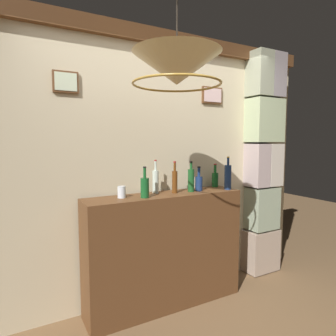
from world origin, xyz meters
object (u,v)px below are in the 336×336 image
Objects in this scene: liquor_bottle_vermouth at (228,177)px; pendant_lamp at (177,69)px; liquor_bottle_bourbon at (215,179)px; liquor_bottle_vodka at (191,180)px; liquor_bottle_whiskey at (199,183)px; liquor_bottle_mezcal at (156,181)px; liquor_bottle_sherry at (175,181)px; glass_tumbler_rocks at (122,192)px; liquor_bottle_scotch at (145,187)px.

liquor_bottle_vermouth is 1.36m from pendant_lamp.
liquor_bottle_bourbon is 1.47m from pendant_lamp.
liquor_bottle_vodka is 1.22× the size of liquor_bottle_whiskey.
pendant_lamp is at bearing -150.33° from liquor_bottle_vermouth.
liquor_bottle_mezcal reaches higher than liquor_bottle_vodka.
liquor_bottle_whiskey is 0.39× the size of pendant_lamp.
pendant_lamp reaches higher than liquor_bottle_bourbon.
liquor_bottle_sherry is 2.95× the size of glass_tumbler_rocks.
liquor_bottle_whiskey is 2.36× the size of glass_tumbler_rocks.
pendant_lamp reaches higher than liquor_bottle_sherry.
liquor_bottle_bourbon reaches higher than liquor_bottle_whiskey.
pendant_lamp is (-0.92, -0.52, 0.86)m from liquor_bottle_vermouth.
liquor_bottle_scotch reaches higher than liquor_bottle_whiskey.
liquor_bottle_whiskey reaches higher than glass_tumbler_rocks.
liquor_bottle_bourbon is at bearing 4.78° from glass_tumbler_rocks.
liquor_bottle_vodka is at bearing -178.72° from liquor_bottle_whiskey.
pendant_lamp is at bearing -89.47° from liquor_bottle_scotch.
liquor_bottle_scotch is 2.66× the size of glass_tumbler_rocks.
pendant_lamp reaches higher than liquor_bottle_vermouth.
liquor_bottle_bourbon is at bearing 10.93° from liquor_bottle_sherry.
liquor_bottle_sherry reaches higher than glass_tumbler_rocks.
liquor_bottle_bourbon is 0.79× the size of liquor_bottle_mezcal.
liquor_bottle_vermouth is 1.06× the size of liquor_bottle_mezcal.
liquor_bottle_vermouth is at bearing -87.33° from liquor_bottle_bourbon.
liquor_bottle_scotch is at bearing -173.56° from liquor_bottle_vodka.
liquor_bottle_bourbon is (0.39, 0.12, -0.03)m from liquor_bottle_vodka.
liquor_bottle_vermouth is at bearing -13.12° from liquor_bottle_mezcal.
glass_tumbler_rocks is (-0.36, -0.07, -0.06)m from liquor_bottle_mezcal.
liquor_bottle_mezcal is (-0.73, -0.03, 0.03)m from liquor_bottle_bourbon.
pendant_lamp is at bearing -104.39° from liquor_bottle_mezcal.
liquor_bottle_vodka is at bearing -4.07° from liquor_bottle_sherry.
liquor_bottle_vermouth reaches higher than liquor_bottle_sherry.
liquor_bottle_bourbon is 2.43× the size of glass_tumbler_rocks.
liquor_bottle_bourbon is 1.10m from glass_tumbler_rocks.
pendant_lamp reaches higher than liquor_bottle_scotch.
liquor_bottle_vodka reaches higher than liquor_bottle_whiskey.
liquor_bottle_scotch is 0.90× the size of liquor_bottle_sherry.
liquor_bottle_scotch reaches higher than liquor_bottle_bourbon.
liquor_bottle_bourbon is 0.73m from liquor_bottle_mezcal.
liquor_bottle_whiskey is at bearing -2.06° from glass_tumbler_rocks.
glass_tumbler_rocks is at bearing 177.50° from liquor_bottle_vodka.
liquor_bottle_sherry is 0.53m from glass_tumbler_rocks.
liquor_bottle_vermouth is 0.76m from liquor_bottle_mezcal.
liquor_bottle_bourbon is 0.82× the size of liquor_bottle_sherry.
liquor_bottle_scotch is 0.21m from glass_tumbler_rocks.
liquor_bottle_vermouth is 3.28× the size of glass_tumbler_rocks.
liquor_bottle_sherry is at bearing 177.79° from liquor_bottle_whiskey.
liquor_bottle_vermouth is 0.32m from liquor_bottle_whiskey.
liquor_bottle_bourbon is 0.58m from liquor_bottle_sherry.
liquor_bottle_mezcal is 0.44m from liquor_bottle_whiskey.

